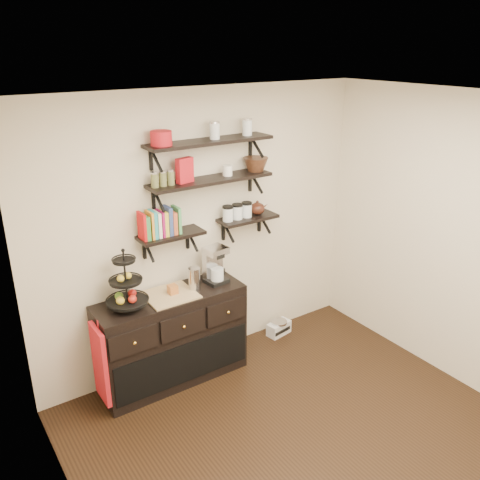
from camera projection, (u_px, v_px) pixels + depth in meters
name	position (u px, v px, depth m)	size (l,w,h in m)	color
floor	(320.00, 453.00, 4.04)	(3.50, 3.50, 0.00)	black
ceiling	(345.00, 105.00, 3.06)	(3.50, 3.50, 0.02)	white
back_wall	(205.00, 231.00, 4.90)	(3.50, 0.02, 2.70)	beige
left_wall	(84.00, 393.00, 2.64)	(0.02, 3.50, 2.70)	beige
right_wall	(477.00, 250.00, 4.46)	(0.02, 3.50, 2.70)	beige
shelf_top	(210.00, 142.00, 4.48)	(1.20, 0.27, 0.23)	black
shelf_mid	(211.00, 180.00, 4.61)	(1.20, 0.27, 0.23)	black
shelf_low_left	(171.00, 236.00, 4.57)	(0.60, 0.25, 0.23)	black
shelf_low_right	(247.00, 219.00, 5.00)	(0.60, 0.25, 0.23)	black
cookbooks	(161.00, 223.00, 4.47)	(0.36, 0.15, 0.26)	red
glass_canisters	(237.00, 212.00, 4.91)	(0.32, 0.10, 0.13)	silver
sideboard	(172.00, 338.00, 4.78)	(1.40, 0.50, 0.92)	black
fruit_stand	(127.00, 289.00, 4.35)	(0.36, 0.36, 0.53)	black
candle	(173.00, 289.00, 4.61)	(0.08, 0.08, 0.08)	#A65B26
coffee_maker	(215.00, 265.00, 4.83)	(0.22, 0.21, 0.36)	black
thermal_carafe	(194.00, 279.00, 4.69)	(0.11, 0.11, 0.22)	silver
apron	(100.00, 364.00, 4.31)	(0.04, 0.30, 0.70)	#B5131D
radio	(279.00, 328.00, 5.66)	(0.29, 0.21, 0.16)	silver
recipe_box	(185.00, 170.00, 4.42)	(0.16, 0.06, 0.22)	#B3141D
walnut_bowl	(256.00, 164.00, 4.84)	(0.24, 0.24, 0.13)	black
ramekins	(227.00, 171.00, 4.68)	(0.09, 0.09, 0.10)	white
teapot	(257.00, 208.00, 5.03)	(0.19, 0.15, 0.15)	#361810
red_pot	(161.00, 138.00, 4.21)	(0.18, 0.18, 0.12)	#B3141D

